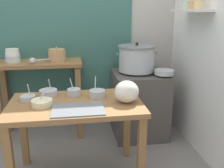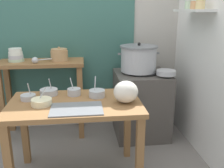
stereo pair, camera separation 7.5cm
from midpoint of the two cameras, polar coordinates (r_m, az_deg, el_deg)
name	(u,v)px [view 1 (the left image)]	position (r m, az deg, el deg)	size (l,w,h in m)	color
wall_back	(71,23)	(3.15, -9.79, 13.36)	(4.40, 0.12, 2.60)	#B2ADA3
wall_right	(214,27)	(2.59, 21.20, 11.82)	(0.30, 3.20, 2.60)	white
prep_table	(76,115)	(2.18, -9.06, -6.82)	(1.10, 0.66, 0.72)	olive
back_shelf_table	(40,81)	(3.01, -16.63, 0.71)	(0.96, 0.40, 0.90)	olive
stove_block	(139,104)	(3.03, 5.38, -4.42)	(0.60, 0.61, 0.78)	#4C4742
steamer_pot	(137,58)	(2.90, 4.80, 5.78)	(0.47, 0.42, 0.33)	#B7BABF
clay_pot	(57,55)	(2.93, -12.99, 6.32)	(0.19, 0.19, 0.16)	tan
bowl_stack_enamel	(13,56)	(3.02, -22.11, 5.86)	(0.17, 0.17, 0.15)	#B7D1AD
ladle	(34,61)	(2.85, -17.96, 5.01)	(0.24, 0.12, 0.07)	#B7BABF
serving_tray	(78,109)	(1.98, -8.72, -5.65)	(0.40, 0.28, 0.01)	slate
plastic_bag	(127,92)	(2.08, 2.28, -1.75)	(0.20, 0.18, 0.18)	silver
wide_pan	(164,72)	(2.81, 10.89, 2.64)	(0.21, 0.21, 0.05)	#B7BABF
prep_bowl_0	(48,92)	(2.34, -15.00, -1.82)	(0.16, 0.16, 0.16)	#B7BABF
prep_bowl_1	(42,102)	(2.11, -16.44, -4.02)	(0.17, 0.17, 0.14)	beige
prep_bowl_2	(97,93)	(2.23, -4.32, -2.08)	(0.14, 0.14, 0.18)	#B7BABF
prep_bowl_3	(74,92)	(2.29, -9.49, -1.77)	(0.12, 0.12, 0.16)	#B7BABF
prep_bowl_4	(28,98)	(2.26, -19.29, -2.96)	(0.13, 0.13, 0.16)	#B7BABF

